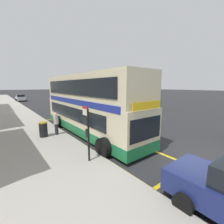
{
  "coord_description": "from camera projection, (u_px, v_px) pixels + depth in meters",
  "views": [
    {
      "loc": [
        -7.96,
        -3.12,
        3.61
      ],
      "look_at": [
        -0.57,
        6.4,
        1.52
      ],
      "focal_mm": 24.23,
      "sensor_mm": 36.0,
      "label": 1
    }
  ],
  "objects": [
    {
      "name": "ground_plane",
      "position": [
        42.0,
        103.0,
        32.76
      ],
      "size": [
        260.0,
        260.0,
        0.0
      ],
      "primitive_type": "plane",
      "color": "#28282B"
    },
    {
      "name": "pavement_near",
      "position": [
        2.0,
        105.0,
        28.52
      ],
      "size": [
        6.0,
        76.0,
        0.14
      ],
      "primitive_type": "cube",
      "color": "#A39E93",
      "rests_on": "ground"
    },
    {
      "name": "double_decker_bus",
      "position": [
        88.0,
        107.0,
        11.41
      ],
      "size": [
        3.16,
        11.21,
        4.4
      ],
      "color": "beige",
      "rests_on": "ground"
    },
    {
      "name": "bus_bay_markings",
      "position": [
        89.0,
        134.0,
        11.52
      ],
      "size": [
        2.88,
        14.05,
        0.01
      ],
      "color": "gold",
      "rests_on": "ground"
    },
    {
      "name": "bus_stop_sign",
      "position": [
        87.0,
        129.0,
        6.91
      ],
      "size": [
        0.09,
        0.51,
        2.54
      ],
      "color": "black",
      "rests_on": "pavement_near"
    },
    {
      "name": "parked_car_silver_ahead",
      "position": [
        21.0,
        98.0,
        35.94
      ],
      "size": [
        2.09,
        4.2,
        1.62
      ],
      "rotation": [
        0.0,
        0.0,
        3.14
      ],
      "color": "#B2B5BA",
      "rests_on": "ground"
    },
    {
      "name": "pedestrian_waiting_near_sign",
      "position": [
        56.0,
        123.0,
        10.8
      ],
      "size": [
        0.34,
        0.34,
        1.59
      ],
      "color": "#26262D",
      "rests_on": "pavement_near"
    },
    {
      "name": "litter_bin",
      "position": [
        43.0,
        129.0,
        10.38
      ],
      "size": [
        0.56,
        0.56,
        1.03
      ],
      "color": "black",
      "rests_on": "pavement_near"
    }
  ]
}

